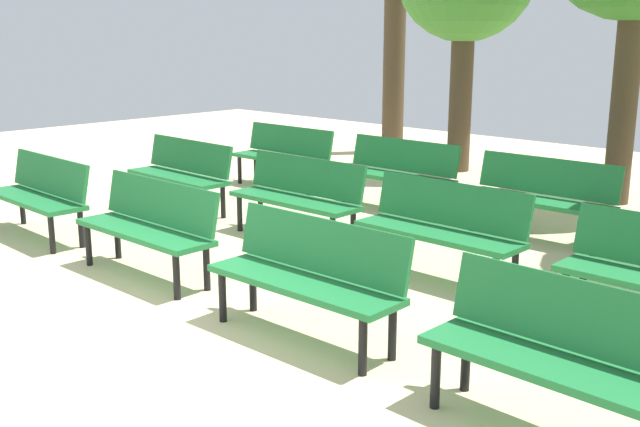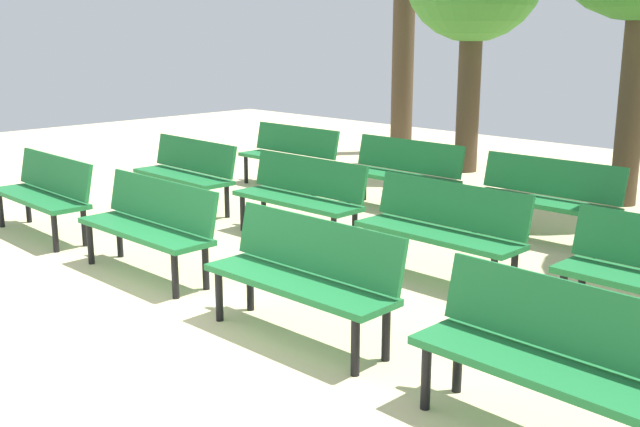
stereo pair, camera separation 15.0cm
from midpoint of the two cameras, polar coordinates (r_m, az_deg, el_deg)
The scene contains 12 objects.
ground_plane at distance 5.67m, azimuth -19.72°, elevation -10.17°, with size 24.00×24.00×0.00m, color beige.
bench_r0_c0 at distance 8.78m, azimuth -19.56°, elevation 1.66°, with size 1.61×0.52×0.87m.
bench_r0_c1 at distance 7.08m, azimuth -12.07°, elevation -0.60°, with size 1.60×0.50×0.87m.
bench_r0_c2 at distance 5.51m, azimuth -0.40°, elevation -4.39°, with size 1.61×0.52×0.87m.
bench_r0_c3 at distance 4.38m, azimuth 18.43°, elevation -10.01°, with size 1.61×0.50×0.87m.
bench_r1_c0 at distance 9.63m, azimuth -9.55°, elevation 3.26°, with size 1.61×0.51×0.87m.
bench_r1_c1 at distance 8.16m, azimuth -0.91°, elevation 1.58°, with size 1.61×0.51×0.87m.
bench_r1_c2 at distance 6.90m, azimuth 9.83°, elevation -0.87°, with size 1.60×0.49×0.87m.
bench_r2_c0 at distance 10.84m, azimuth -1.87°, elevation 4.59°, with size 1.61×0.50×0.87m.
bench_r2_c1 at distance 9.54m, azimuth 6.70°, elevation 3.26°, with size 1.61×0.50×0.87m.
bench_r2_c2 at distance 8.44m, azimuth 17.10°, elevation 1.38°, with size 1.61×0.51×0.87m.
tree_3 at distance 14.06m, azimuth 6.59°, elevation 11.84°, with size 0.40×0.40×3.57m.
Camera 2 is at (4.82, -2.07, 2.21)m, focal length 42.46 mm.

